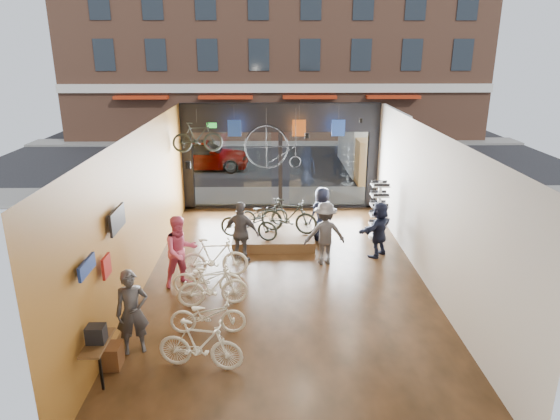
{
  "coord_description": "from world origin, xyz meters",
  "views": [
    {
      "loc": [
        -0.35,
        -11.56,
        5.65
      ],
      "look_at": [
        -0.1,
        1.4,
        1.4
      ],
      "focal_mm": 32.0,
      "sensor_mm": 36.0,
      "label": 1
    }
  ],
  "objects_px": {
    "display_bike_mid": "(289,216)",
    "box_truck": "(375,144)",
    "display_bike_right": "(263,213)",
    "hung_bike": "(197,137)",
    "customer_2": "(242,233)",
    "floor_bike_4": "(208,278)",
    "street_car": "(201,154)",
    "customer_4": "(322,214)",
    "floor_bike_5": "(214,258)",
    "customer_0": "(132,312)",
    "display_bike_left": "(249,223)",
    "penny_farthing": "(276,148)",
    "floor_bike_1": "(200,345)",
    "customer_5": "(379,229)",
    "floor_bike_3": "(213,286)",
    "floor_bike_2": "(208,315)",
    "customer_1": "(181,251)",
    "customer_3": "(325,233)",
    "display_platform": "(273,238)",
    "sunglasses_rack": "(379,210)"
  },
  "relations": [
    {
      "from": "street_car",
      "to": "customer_3",
      "type": "height_order",
      "value": "customer_3"
    },
    {
      "from": "display_bike_left",
      "to": "sunglasses_rack",
      "type": "relative_size",
      "value": 0.99
    },
    {
      "from": "street_car",
      "to": "floor_bike_1",
      "type": "xyz_separation_m",
      "value": [
        2.02,
        -15.68,
        -0.28
      ]
    },
    {
      "from": "box_truck",
      "to": "display_bike_right",
      "type": "relative_size",
      "value": 4.69
    },
    {
      "from": "street_car",
      "to": "floor_bike_5",
      "type": "xyz_separation_m",
      "value": [
        1.87,
        -11.81,
        -0.24
      ]
    },
    {
      "from": "floor_bike_1",
      "to": "customer_2",
      "type": "height_order",
      "value": "customer_2"
    },
    {
      "from": "penny_farthing",
      "to": "floor_bike_3",
      "type": "bearing_deg",
      "value": -104.36
    },
    {
      "from": "street_car",
      "to": "customer_4",
      "type": "xyz_separation_m",
      "value": [
        4.87,
        -9.24,
        0.06
      ]
    },
    {
      "from": "customer_5",
      "to": "street_car",
      "type": "bearing_deg",
      "value": -106.61
    },
    {
      "from": "street_car",
      "to": "customer_1",
      "type": "xyz_separation_m",
      "value": [
        1.12,
        -12.29,
        0.14
      ]
    },
    {
      "from": "street_car",
      "to": "customer_1",
      "type": "height_order",
      "value": "customer_1"
    },
    {
      "from": "floor_bike_5",
      "to": "customer_5",
      "type": "distance_m",
      "value": 4.66
    },
    {
      "from": "customer_5",
      "to": "penny_farthing",
      "type": "height_order",
      "value": "penny_farthing"
    },
    {
      "from": "display_bike_right",
      "to": "hung_bike",
      "type": "bearing_deg",
      "value": 53.77
    },
    {
      "from": "display_bike_left",
      "to": "hung_bike",
      "type": "relative_size",
      "value": 1.12
    },
    {
      "from": "floor_bike_5",
      "to": "customer_3",
      "type": "height_order",
      "value": "customer_3"
    },
    {
      "from": "floor_bike_2",
      "to": "hung_bike",
      "type": "distance_m",
      "value": 7.21
    },
    {
      "from": "display_platform",
      "to": "display_bike_right",
      "type": "height_order",
      "value": "display_bike_right"
    },
    {
      "from": "floor_bike_4",
      "to": "penny_farthing",
      "type": "distance_m",
      "value": 5.93
    },
    {
      "from": "display_bike_right",
      "to": "customer_2",
      "type": "relative_size",
      "value": 0.89
    },
    {
      "from": "floor_bike_4",
      "to": "hung_bike",
      "type": "height_order",
      "value": "hung_bike"
    },
    {
      "from": "customer_2",
      "to": "display_bike_mid",
      "type": "bearing_deg",
      "value": -111.27
    },
    {
      "from": "display_bike_right",
      "to": "sunglasses_rack",
      "type": "distance_m",
      "value": 3.56
    },
    {
      "from": "display_bike_right",
      "to": "customer_4",
      "type": "xyz_separation_m",
      "value": [
        1.79,
        -0.4,
        0.12
      ]
    },
    {
      "from": "display_bike_mid",
      "to": "penny_farthing",
      "type": "height_order",
      "value": "penny_farthing"
    },
    {
      "from": "street_car",
      "to": "penny_farthing",
      "type": "bearing_deg",
      "value": -155.1
    },
    {
      "from": "customer_5",
      "to": "sunglasses_rack",
      "type": "height_order",
      "value": "sunglasses_rack"
    },
    {
      "from": "floor_bike_2",
      "to": "customer_3",
      "type": "relative_size",
      "value": 0.9
    },
    {
      "from": "floor_bike_4",
      "to": "hung_bike",
      "type": "xyz_separation_m",
      "value": [
        -0.81,
        5.01,
        2.49
      ]
    },
    {
      "from": "street_car",
      "to": "floor_bike_4",
      "type": "distance_m",
      "value": 12.94
    },
    {
      "from": "display_bike_mid",
      "to": "box_truck",
      "type": "bearing_deg",
      "value": -8.57
    },
    {
      "from": "display_bike_mid",
      "to": "customer_4",
      "type": "bearing_deg",
      "value": -59.51
    },
    {
      "from": "street_car",
      "to": "customer_4",
      "type": "bearing_deg",
      "value": -152.18
    },
    {
      "from": "floor_bike_3",
      "to": "customer_2",
      "type": "xyz_separation_m",
      "value": [
        0.53,
        2.4,
        0.38
      ]
    },
    {
      "from": "customer_1",
      "to": "penny_farthing",
      "type": "distance_m",
      "value": 5.57
    },
    {
      "from": "display_platform",
      "to": "customer_4",
      "type": "xyz_separation_m",
      "value": [
        1.48,
        0.25,
        0.68
      ]
    },
    {
      "from": "box_truck",
      "to": "floor_bike_1",
      "type": "height_order",
      "value": "box_truck"
    },
    {
      "from": "customer_2",
      "to": "customer_4",
      "type": "bearing_deg",
      "value": -123.3
    },
    {
      "from": "customer_0",
      "to": "customer_1",
      "type": "height_order",
      "value": "customer_1"
    },
    {
      "from": "street_car",
      "to": "customer_5",
      "type": "relative_size",
      "value": 2.81
    },
    {
      "from": "floor_bike_2",
      "to": "floor_bike_4",
      "type": "bearing_deg",
      "value": 6.33
    },
    {
      "from": "display_bike_left",
      "to": "hung_bike",
      "type": "bearing_deg",
      "value": 58.56
    },
    {
      "from": "display_bike_left",
      "to": "penny_farthing",
      "type": "bearing_deg",
      "value": 1.38
    },
    {
      "from": "floor_bike_5",
      "to": "customer_0",
      "type": "distance_m",
      "value": 3.53
    },
    {
      "from": "floor_bike_5",
      "to": "floor_bike_4",
      "type": "bearing_deg",
      "value": 173.58
    },
    {
      "from": "display_bike_right",
      "to": "hung_bike",
      "type": "xyz_separation_m",
      "value": [
        -2.08,
        1.03,
        2.22
      ]
    },
    {
      "from": "floor_bike_3",
      "to": "penny_farthing",
      "type": "distance_m",
      "value": 6.35
    },
    {
      "from": "customer_4",
      "to": "floor_bike_3",
      "type": "bearing_deg",
      "value": 28.01
    },
    {
      "from": "display_platform",
      "to": "customer_2",
      "type": "height_order",
      "value": "customer_2"
    },
    {
      "from": "floor_bike_1",
      "to": "floor_bike_4",
      "type": "distance_m",
      "value": 2.87
    }
  ]
}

